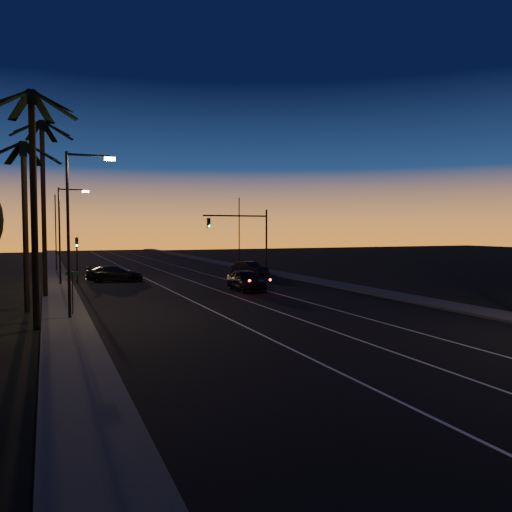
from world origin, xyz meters
name	(u,v)px	position (x,y,z in m)	size (l,w,h in m)	color
road	(210,290)	(0.00, 30.00, 0.01)	(20.00, 170.00, 0.01)	black
sidewalk_left	(61,296)	(-11.20, 30.00, 0.08)	(2.40, 170.00, 0.16)	#343431
sidewalk_right	(329,283)	(11.20, 30.00, 0.08)	(2.40, 170.00, 0.16)	#343431
lane_stripe_left	(173,292)	(-3.00, 30.00, 0.02)	(0.12, 160.00, 0.01)	silver
lane_stripe_mid	(215,290)	(0.50, 30.00, 0.02)	(0.12, 160.00, 0.01)	silver
lane_stripe_right	(255,288)	(4.00, 30.00, 0.02)	(0.12, 160.00, 0.01)	silver
palm_near	(33,184)	(-12.60, 18.00, 7.07)	(4.25, 4.16, 11.53)	black
palm_mid	(25,206)	(-13.20, 24.00, 6.25)	(4.25, 4.16, 10.03)	black
palm_far	(43,191)	(-12.20, 30.00, 7.61)	(4.25, 4.16, 12.53)	black
streetlight_left_near	(74,221)	(-10.70, 20.00, 5.32)	(2.55, 0.26, 9.00)	black
streetlight_left_far	(63,227)	(-10.69, 38.00, 5.06)	(2.55, 0.26, 8.50)	black
street_sign	(72,288)	(-10.80, 21.00, 1.66)	(0.70, 0.06, 2.60)	black
signal_mast	(246,231)	(7.14, 39.99, 4.78)	(7.10, 0.41, 7.00)	black
signal_post	(77,251)	(-9.50, 39.98, 2.89)	(0.28, 0.37, 4.20)	black
far_pole_left	(56,233)	(-11.00, 55.00, 4.50)	(0.14, 0.14, 9.00)	black
far_pole_right	(239,233)	(11.00, 52.00, 4.50)	(0.14, 0.14, 9.00)	black
lead_car	(246,280)	(2.56, 28.46, 0.84)	(2.03, 5.47, 1.66)	black
right_car	(250,269)	(7.67, 40.20, 0.75)	(2.94, 4.76, 1.48)	black
cross_car	(115,274)	(-6.22, 39.42, 0.77)	(5.53, 3.14, 1.51)	black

